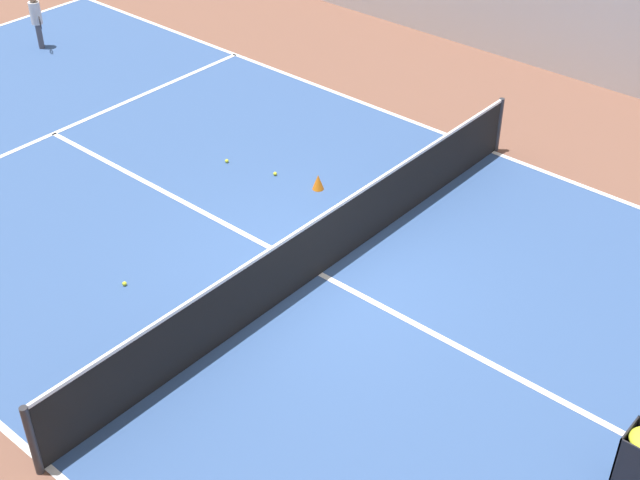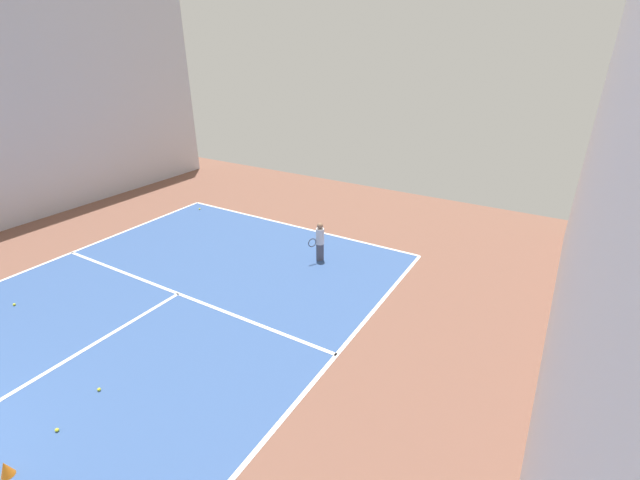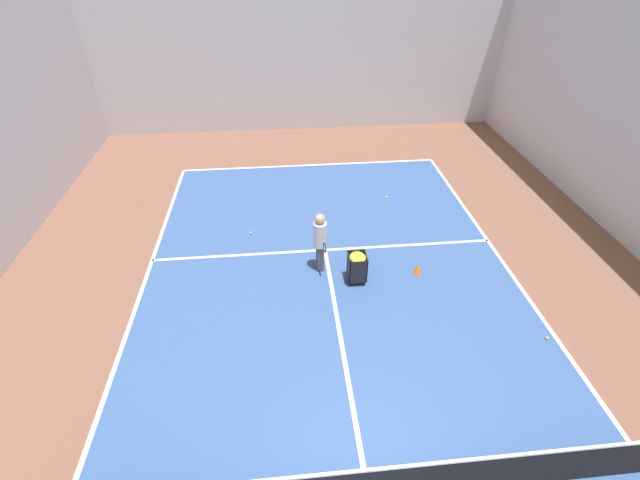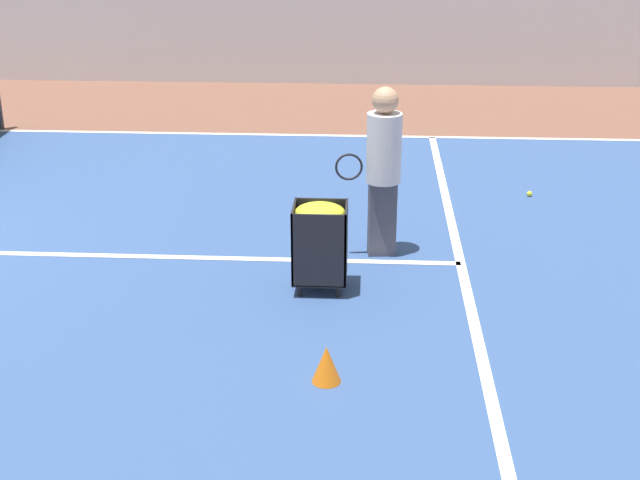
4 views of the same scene
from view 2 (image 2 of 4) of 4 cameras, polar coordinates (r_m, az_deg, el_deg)
The scene contains 8 objects.
line_baseline_near at distance 16.20m, azimuth -3.69°, elevation 1.94°, with size 9.95×0.10×0.00m, color white.
line_service_near at distance 12.49m, azimuth -18.37°, elevation -6.80°, with size 9.95×0.10×0.00m, color white.
player_near_baseline at distance 13.29m, azimuth -0.04°, elevation 0.10°, with size 0.35×0.60×1.28m.
training_cone_0 at distance 9.17m, azimuth -36.37°, elevation -23.36°, with size 0.21×0.21×0.28m, color orange.
tennis_ball_3 at distance 10.00m, azimuth -27.38°, elevation -17.28°, with size 0.07×0.07×0.07m, color yellow.
tennis_ball_4 at distance 18.41m, azimuth -15.76°, elevation 4.01°, with size 0.07×0.07×0.07m, color yellow.
tennis_ball_6 at distance 9.54m, azimuth -31.66°, elevation -20.76°, with size 0.07×0.07×0.07m, color yellow.
tennis_ball_9 at distance 13.92m, azimuth -35.63°, elevation -7.00°, with size 0.07×0.07×0.07m, color yellow.
Camera 2 is at (-8.50, -0.21, 6.30)m, focal length 24.00 mm.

